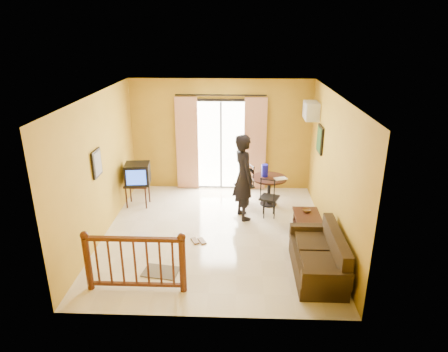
{
  "coord_description": "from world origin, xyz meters",
  "views": [
    {
      "loc": [
        0.46,
        -7.2,
        3.97
      ],
      "look_at": [
        0.16,
        0.2,
        1.18
      ],
      "focal_mm": 32.0,
      "sensor_mm": 36.0,
      "label": 1
    }
  ],
  "objects_px": {
    "coffee_table": "(308,223)",
    "television": "(138,174)",
    "dining_table": "(269,183)",
    "sofa": "(320,259)",
    "standing_person": "(244,177)"
  },
  "relations": [
    {
      "from": "television",
      "to": "standing_person",
      "type": "xyz_separation_m",
      "value": [
        2.43,
        -0.53,
        0.16
      ]
    },
    {
      "from": "dining_table",
      "to": "sofa",
      "type": "relative_size",
      "value": 0.5
    },
    {
      "from": "standing_person",
      "to": "coffee_table",
      "type": "bearing_deg",
      "value": -140.41
    },
    {
      "from": "television",
      "to": "coffee_table",
      "type": "bearing_deg",
      "value": -25.51
    },
    {
      "from": "sofa",
      "to": "standing_person",
      "type": "relative_size",
      "value": 0.87
    },
    {
      "from": "television",
      "to": "sofa",
      "type": "bearing_deg",
      "value": -41.9
    },
    {
      "from": "coffee_table",
      "to": "television",
      "type": "bearing_deg",
      "value": 160.88
    },
    {
      "from": "television",
      "to": "dining_table",
      "type": "bearing_deg",
      "value": -3.27
    },
    {
      "from": "dining_table",
      "to": "coffee_table",
      "type": "distance_m",
      "value": 1.63
    },
    {
      "from": "television",
      "to": "standing_person",
      "type": "height_order",
      "value": "standing_person"
    },
    {
      "from": "sofa",
      "to": "dining_table",
      "type": "bearing_deg",
      "value": 103.78
    },
    {
      "from": "dining_table",
      "to": "sofa",
      "type": "distance_m",
      "value": 2.91
    },
    {
      "from": "sofa",
      "to": "standing_person",
      "type": "bearing_deg",
      "value": 121.41
    },
    {
      "from": "dining_table",
      "to": "standing_person",
      "type": "distance_m",
      "value": 1.01
    },
    {
      "from": "television",
      "to": "coffee_table",
      "type": "xyz_separation_m",
      "value": [
        3.72,
        -1.29,
        -0.51
      ]
    }
  ]
}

